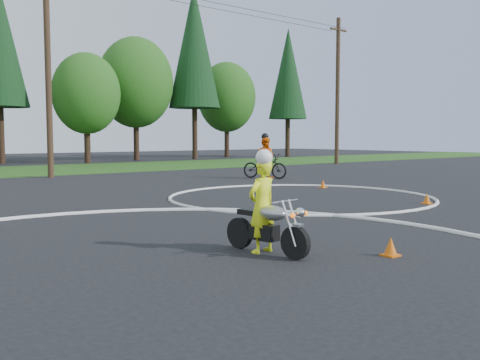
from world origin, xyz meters
TOP-DOWN VIEW (x-y plane):
  - ground at (0.00, 0.00)m, footprint 120.00×120.00m
  - course_markings at (2.17, 4.35)m, footprint 19.05×19.05m
  - primary_motorcycle at (1.82, 2.70)m, footprint 0.60×1.71m
  - rider_primary_grp at (1.81, 2.83)m, footprint 0.58×0.41m
  - rider_second_grp at (12.27, 14.35)m, footprint 1.52×2.24m
  - traffic_cones at (5.00, 3.14)m, footprint 23.57×13.27m
  - treeline at (14.78, 34.61)m, footprint 38.20×8.10m
  - utility_poles at (5.00, 21.00)m, footprint 41.60×1.12m

SIDE VIEW (x-z plane):
  - ground at x=0.00m, z-range 0.00..0.00m
  - course_markings at x=2.17m, z-range -0.05..0.07m
  - traffic_cones at x=5.00m, z-range -0.01..0.29m
  - primary_motorcycle at x=1.82m, z-range -0.01..0.88m
  - rider_second_grp at x=12.27m, z-range -0.30..1.74m
  - rider_primary_grp at x=1.81m, z-range -0.03..1.63m
  - utility_poles at x=5.00m, z-range 0.20..10.20m
  - treeline at x=14.78m, z-range -0.64..13.88m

